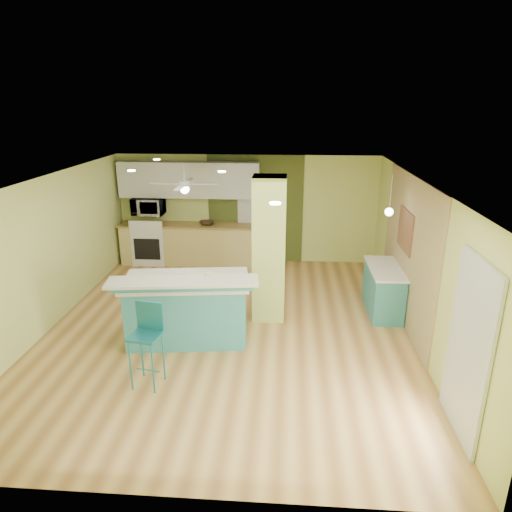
% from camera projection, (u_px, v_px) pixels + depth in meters
% --- Properties ---
extents(floor, '(6.00, 7.00, 0.01)m').
position_uv_depth(floor, '(229.00, 328.00, 7.72)').
color(floor, '#9E6C37').
rests_on(floor, ground).
extents(ceiling, '(6.00, 7.00, 0.01)m').
position_uv_depth(ceiling, '(226.00, 180.00, 6.91)').
color(ceiling, white).
rests_on(ceiling, wall_back).
extents(wall_back, '(6.00, 0.01, 2.50)m').
position_uv_depth(wall_back, '(247.00, 209.00, 10.63)').
color(wall_back, '#CAD673').
rests_on(wall_back, floor).
extents(wall_front, '(6.00, 0.01, 2.50)m').
position_uv_depth(wall_front, '(175.00, 388.00, 4.01)').
color(wall_front, '#CAD673').
rests_on(wall_front, floor).
extents(wall_left, '(0.01, 7.00, 2.50)m').
position_uv_depth(wall_left, '(47.00, 254.00, 7.52)').
color(wall_left, '#CAD673').
rests_on(wall_left, floor).
extents(wall_right, '(0.01, 7.00, 2.50)m').
position_uv_depth(wall_right, '(418.00, 263.00, 7.11)').
color(wall_right, '#CAD673').
rests_on(wall_right, floor).
extents(wood_panel, '(0.02, 3.40, 2.50)m').
position_uv_depth(wood_panel, '(408.00, 251.00, 7.68)').
color(wood_panel, '#9B8458').
rests_on(wood_panel, floor).
extents(olive_accent, '(2.20, 0.02, 2.50)m').
position_uv_depth(olive_accent, '(255.00, 209.00, 10.60)').
color(olive_accent, '#475221').
rests_on(olive_accent, floor).
extents(interior_door, '(0.82, 0.05, 2.00)m').
position_uv_depth(interior_door, '(255.00, 220.00, 10.65)').
color(interior_door, silver).
rests_on(interior_door, floor).
extents(french_door, '(0.04, 1.08, 2.10)m').
position_uv_depth(french_door, '(468.00, 350.00, 5.01)').
color(french_door, silver).
rests_on(french_door, floor).
extents(column, '(0.55, 0.55, 2.50)m').
position_uv_depth(column, '(269.00, 250.00, 7.75)').
color(column, '#AFC058').
rests_on(column, floor).
extents(kitchen_run, '(3.25, 0.63, 0.94)m').
position_uv_depth(kitchen_run, '(191.00, 244.00, 10.68)').
color(kitchen_run, '#CEBA6C').
rests_on(kitchen_run, floor).
extents(stove, '(0.76, 0.66, 1.08)m').
position_uv_depth(stove, '(151.00, 243.00, 10.74)').
color(stove, white).
rests_on(stove, floor).
extents(upper_cabinets, '(3.20, 0.34, 0.80)m').
position_uv_depth(upper_cabinets, '(189.00, 180.00, 10.31)').
color(upper_cabinets, silver).
rests_on(upper_cabinets, wall_back).
extents(microwave, '(0.70, 0.48, 0.39)m').
position_uv_depth(microwave, '(148.00, 206.00, 10.46)').
color(microwave, white).
rests_on(microwave, wall_back).
extents(ceiling_fan, '(1.41, 1.41, 0.61)m').
position_uv_depth(ceiling_fan, '(185.00, 184.00, 9.01)').
color(ceiling_fan, silver).
rests_on(ceiling_fan, ceiling).
extents(pendant_lamp, '(0.14, 0.14, 0.69)m').
position_uv_depth(pendant_lamp, '(389.00, 212.00, 7.64)').
color(pendant_lamp, white).
rests_on(pendant_lamp, ceiling).
extents(wall_decor, '(0.03, 0.90, 0.70)m').
position_uv_depth(wall_decor, '(405.00, 230.00, 7.78)').
color(wall_decor, brown).
rests_on(wall_decor, wood_panel).
extents(peninsula, '(2.24, 1.41, 1.18)m').
position_uv_depth(peninsula, '(187.00, 308.00, 7.21)').
color(peninsula, teal).
rests_on(peninsula, floor).
extents(bar_stool, '(0.44, 0.44, 1.15)m').
position_uv_depth(bar_stool, '(147.00, 331.00, 6.01)').
color(bar_stool, teal).
rests_on(bar_stool, floor).
extents(side_counter, '(0.56, 1.32, 0.85)m').
position_uv_depth(side_counter, '(383.00, 290.00, 8.20)').
color(side_counter, teal).
rests_on(side_counter, floor).
extents(fruit_bowl, '(0.40, 0.40, 0.08)m').
position_uv_depth(fruit_bowl, '(207.00, 223.00, 10.46)').
color(fruit_bowl, '#392717').
rests_on(fruit_bowl, kitchen_run).
extents(canister, '(0.16, 0.16, 0.17)m').
position_uv_depth(canister, '(210.00, 278.00, 6.89)').
color(canister, gold).
rests_on(canister, peninsula).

